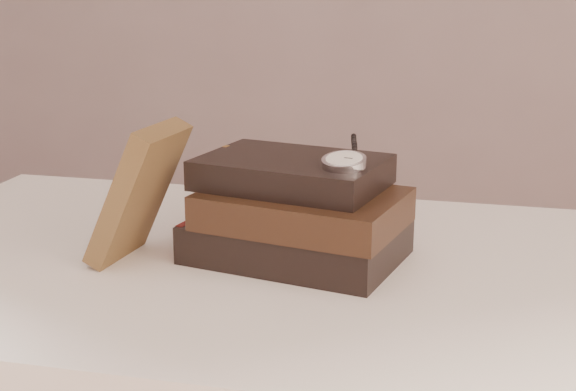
# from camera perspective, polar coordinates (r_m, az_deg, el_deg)

# --- Properties ---
(table) EXTENTS (1.00, 0.60, 0.75)m
(table) POSITION_cam_1_polar(r_m,az_deg,el_deg) (1.00, -1.24, -9.43)
(table) COLOR white
(table) RESTS_ON ground
(book_stack) EXTENTS (0.26, 0.21, 0.12)m
(book_stack) POSITION_cam_1_polar(r_m,az_deg,el_deg) (0.96, 0.65, -1.21)
(book_stack) COLOR black
(book_stack) RESTS_ON table
(journal) EXTENTS (0.10, 0.11, 0.16)m
(journal) POSITION_cam_1_polar(r_m,az_deg,el_deg) (0.96, -10.23, 0.18)
(journal) COLOR #44301A
(journal) RESTS_ON table
(pocket_watch) EXTENTS (0.06, 0.15, 0.02)m
(pocket_watch) POSITION_cam_1_polar(r_m,az_deg,el_deg) (0.91, 3.94, 2.46)
(pocket_watch) COLOR silver
(pocket_watch) RESTS_ON book_stack
(eyeglasses) EXTENTS (0.12, 0.13, 0.05)m
(eyeglasses) POSITION_cam_1_polar(r_m,az_deg,el_deg) (1.06, -1.70, 1.11)
(eyeglasses) COLOR silver
(eyeglasses) RESTS_ON book_stack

